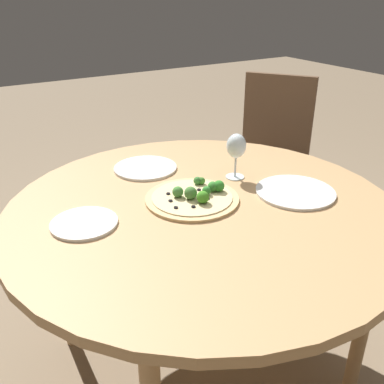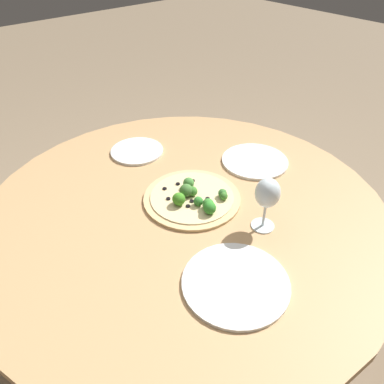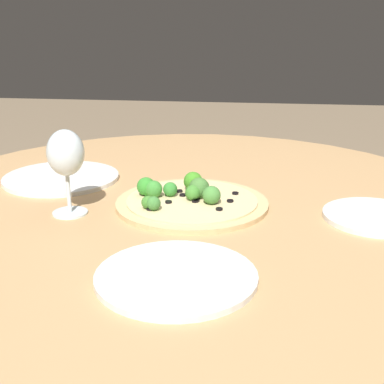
# 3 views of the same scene
# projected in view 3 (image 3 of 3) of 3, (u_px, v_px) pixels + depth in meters

# --- Properties ---
(dining_table) EXTENTS (1.30, 1.30, 0.74)m
(dining_table) POSITION_uv_depth(u_px,v_px,m) (188.00, 224.00, 1.17)
(dining_table) COLOR tan
(dining_table) RESTS_ON ground_plane
(pizza) EXTENTS (0.32, 0.32, 0.06)m
(pizza) POSITION_uv_depth(u_px,v_px,m) (189.00, 199.00, 1.11)
(pizza) COLOR tan
(pizza) RESTS_ON dining_table
(wine_glass) EXTENTS (0.07, 0.07, 0.17)m
(wine_glass) POSITION_uv_depth(u_px,v_px,m) (66.00, 156.00, 1.03)
(wine_glass) COLOR silver
(wine_glass) RESTS_ON dining_table
(plate_near) EXTENTS (0.27, 0.27, 0.01)m
(plate_near) POSITION_uv_depth(u_px,v_px,m) (61.00, 178.00, 1.28)
(plate_near) COLOR silver
(plate_near) RESTS_ON dining_table
(plate_far) EXTENTS (0.25, 0.25, 0.01)m
(plate_far) POSITION_uv_depth(u_px,v_px,m) (176.00, 276.00, 0.80)
(plate_far) COLOR silver
(plate_far) RESTS_ON dining_table
(plate_side) EXTENTS (0.20, 0.20, 0.01)m
(plate_side) POSITION_uv_depth(u_px,v_px,m) (376.00, 216.00, 1.04)
(plate_side) COLOR silver
(plate_side) RESTS_ON dining_table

